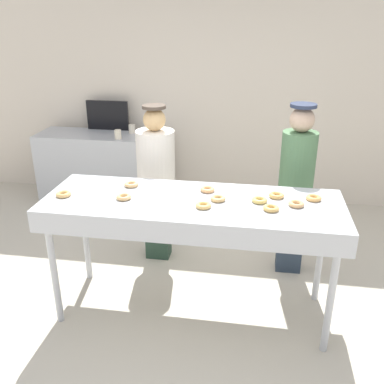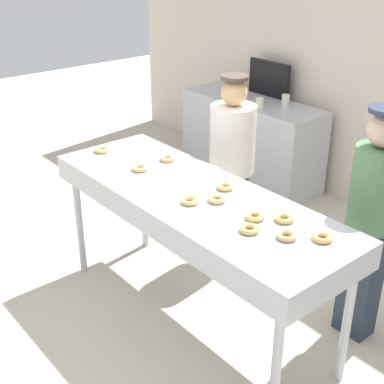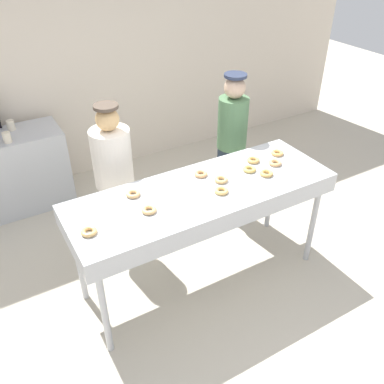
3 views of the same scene
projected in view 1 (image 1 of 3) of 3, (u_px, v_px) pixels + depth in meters
ground_plane at (192, 309)px, 3.69m from camera, size 16.00×16.00×0.00m
back_wall at (224, 81)px, 5.44m from camera, size 8.00×0.12×3.17m
fryer_conveyor at (192, 211)px, 3.33m from camera, size 2.33×0.80×1.04m
glazed_donut_0 at (218, 198)px, 3.28m from camera, size 0.17×0.17×0.03m
glazed_donut_1 at (271, 208)px, 3.11m from camera, size 0.16×0.16×0.03m
glazed_donut_2 at (314, 198)px, 3.29m from camera, size 0.13×0.13×0.03m
glazed_donut_3 at (124, 197)px, 3.31m from camera, size 0.15×0.15×0.03m
glazed_donut_4 at (131, 184)px, 3.55m from camera, size 0.12×0.12×0.03m
glazed_donut_5 at (276, 195)px, 3.34m from camera, size 0.12×0.12×0.03m
glazed_donut_6 at (203, 205)px, 3.16m from camera, size 0.16×0.16×0.03m
glazed_donut_7 at (63, 194)px, 3.36m from camera, size 0.14×0.14×0.03m
glazed_donut_8 at (259, 200)px, 3.25m from camera, size 0.17×0.17×0.03m
glazed_donut_9 at (208, 189)px, 3.45m from camera, size 0.17×0.17×0.03m
glazed_donut_10 at (296, 204)px, 3.18m from camera, size 0.13×0.13×0.03m
worker_baker at (296, 182)px, 3.93m from camera, size 0.32×0.32×1.66m
worker_assistant at (156, 174)px, 4.16m from camera, size 0.37×0.37×1.60m
prep_counter at (105, 168)px, 5.69m from camera, size 1.72×0.59×0.94m
paper_cup_0 at (118, 134)px, 5.27m from camera, size 0.08×0.08×0.11m
paper_cup_1 at (132, 129)px, 5.53m from camera, size 0.08×0.08×0.11m
menu_display at (108, 115)px, 5.66m from camera, size 0.57×0.04×0.39m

